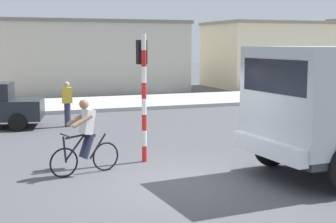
# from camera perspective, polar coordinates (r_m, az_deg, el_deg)

# --- Properties ---
(ground_plane) EXTENTS (120.00, 120.00, 0.00)m
(ground_plane) POSITION_cam_1_polar(r_m,az_deg,el_deg) (10.67, 1.93, -8.27)
(ground_plane) COLOR #4C4C51
(sidewalk_far) EXTENTS (80.00, 5.00, 0.16)m
(sidewalk_far) POSITION_cam_1_polar(r_m,az_deg,el_deg) (23.92, -10.74, 0.79)
(sidewalk_far) COLOR #ADADA8
(sidewalk_far) RESTS_ON ground
(cyclist) EXTENTS (1.67, 0.63, 1.72)m
(cyclist) POSITION_cam_1_polar(r_m,az_deg,el_deg) (11.36, -9.52, -2.91)
(cyclist) COLOR black
(cyclist) RESTS_ON ground
(traffic_light_pole) EXTENTS (0.24, 0.43, 3.20)m
(traffic_light_pole) POSITION_cam_1_polar(r_m,az_deg,el_deg) (12.33, -2.90, 3.68)
(traffic_light_pole) COLOR red
(traffic_light_pole) RESTS_ON ground
(pedestrian_near_kerb) EXTENTS (0.34, 0.22, 1.62)m
(pedestrian_near_kerb) POSITION_cam_1_polar(r_m,az_deg,el_deg) (18.03, -11.55, 0.95)
(pedestrian_near_kerb) COLOR #2D334C
(pedestrian_near_kerb) RESTS_ON ground
(building_mid_block) EXTENTS (11.91, 7.85, 4.35)m
(building_mid_block) POSITION_cam_1_polar(r_m,az_deg,el_deg) (32.07, -9.74, 6.33)
(building_mid_block) COLOR #B2AD9E
(building_mid_block) RESTS_ON ground
(building_corner_right) EXTENTS (9.99, 5.76, 4.42)m
(building_corner_right) POSITION_cam_1_polar(r_m,az_deg,el_deg) (35.59, 12.83, 6.44)
(building_corner_right) COLOR beige
(building_corner_right) RESTS_ON ground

